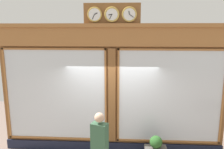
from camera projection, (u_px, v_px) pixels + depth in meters
shop_facade at (112, 89)px, 6.31m from camera, size 6.35×0.42×4.15m
pedestrian at (100, 145)px, 5.06m from camera, size 0.41×0.33×1.69m
planter_shrub at (156, 142)px, 5.68m from camera, size 0.32×0.32×0.32m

